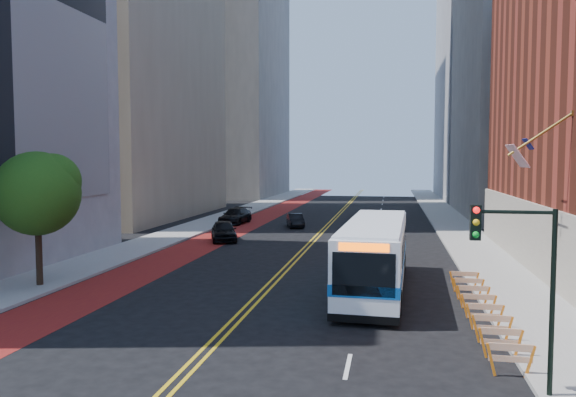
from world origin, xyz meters
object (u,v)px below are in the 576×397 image
(traffic_signal, at_px, (518,262))
(car_a, at_px, (224,231))
(car_b, at_px, (295,220))
(transit_bus, at_px, (375,254))
(car_c, at_px, (235,216))
(street_tree, at_px, (39,190))

(traffic_signal, xyz_separation_m, car_a, (-16.38, 26.85, -2.92))
(traffic_signal, xyz_separation_m, car_b, (-12.30, 36.71, -3.08))
(traffic_signal, bearing_deg, car_a, 121.39)
(transit_bus, distance_m, car_a, 19.39)
(traffic_signal, relative_size, car_a, 1.07)
(car_a, distance_m, car_b, 10.68)
(transit_bus, height_order, car_b, transit_bus)
(traffic_signal, bearing_deg, transit_bus, 108.97)
(car_a, relative_size, car_c, 0.88)
(car_c, bearing_deg, transit_bus, -57.30)
(transit_bus, xyz_separation_m, car_b, (-8.22, 24.82, -1.17))
(street_tree, height_order, car_c, street_tree)
(transit_bus, relative_size, car_c, 2.37)
(car_c, bearing_deg, street_tree, -89.98)
(street_tree, xyz_separation_m, car_c, (1.94, 28.90, -4.13))
(street_tree, distance_m, transit_bus, 17.02)
(street_tree, height_order, car_b, street_tree)
(car_a, bearing_deg, street_tree, -123.95)
(car_b, bearing_deg, street_tree, -123.69)
(transit_bus, distance_m, car_b, 26.17)
(street_tree, bearing_deg, transit_bus, 8.02)
(car_c, bearing_deg, car_b, -11.34)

